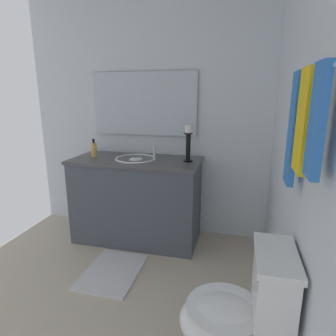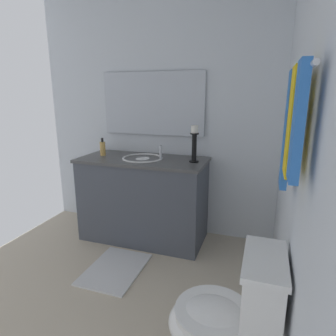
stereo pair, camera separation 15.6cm
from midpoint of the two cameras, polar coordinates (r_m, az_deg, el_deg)
floor at (r=2.23m, az=-15.80°, el=-27.18°), size 3.07×2.55×0.02m
wall_back at (r=1.38m, az=29.00°, el=3.17°), size 3.07×0.04×2.45m
wall_left at (r=3.06m, az=-0.88°, el=10.12°), size 0.04×2.55×2.45m
vanity_cabinet at (r=2.94m, az=-3.36°, el=-6.15°), size 0.58×1.26×0.84m
sink_basin at (r=2.83m, az=-3.46°, el=1.13°), size 0.40×0.40×0.24m
mirror at (r=3.02m, az=-1.58°, el=12.60°), size 0.02×1.09×0.63m
candle_holder_tall at (r=2.65m, az=6.93°, el=4.94°), size 0.09×0.09×0.34m
soap_bottle at (r=3.00m, az=-11.39°, el=3.85°), size 0.06×0.06×0.18m
toilet at (r=1.64m, az=14.60°, el=-27.41°), size 0.39×0.54×0.75m
towel_bar at (r=1.27m, az=28.64°, el=16.59°), size 0.65×0.02×0.02m
towel_near_vanity at (r=1.49m, az=25.50°, el=6.66°), size 0.15×0.03×0.54m
towel_center at (r=1.27m, az=26.80°, el=8.09°), size 0.17×0.03×0.42m
towel_near_corner at (r=1.06m, az=28.40°, el=7.91°), size 0.13×0.03×0.39m
bath_mat at (r=2.62m, az=-8.66°, el=-19.23°), size 0.60×0.44×0.02m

